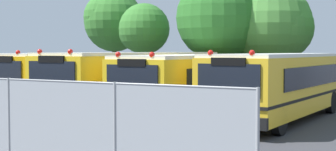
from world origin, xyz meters
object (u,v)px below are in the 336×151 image
tree_2 (221,16)px  school_bus_3 (282,83)px  tree_1 (142,30)px  school_bus_2 (205,81)px  tree_3 (273,26)px  school_bus_0 (83,77)px  school_bus_1 (141,78)px  tree_0 (112,20)px

tree_2 → school_bus_3: bearing=-53.0°
school_bus_3 → tree_1: tree_1 is taller
school_bus_2 → tree_3: tree_3 is taller
school_bus_0 → tree_3: size_ratio=1.55×
school_bus_0 → school_bus_1: size_ratio=0.88×
school_bus_0 → tree_3: 11.69m
tree_2 → tree_3: (2.65, 1.39, -0.53)m
school_bus_2 → school_bus_3: (3.23, 0.03, 0.03)m
school_bus_2 → tree_0: 16.67m
school_bus_1 → school_bus_3: bearing=-179.6°
tree_0 → tree_1: (3.89, -2.04, -0.86)m
school_bus_2 → tree_2: (-2.84, 8.07, 3.26)m
school_bus_1 → tree_0: tree_0 is taller
tree_0 → tree_1: 4.48m
tree_2 → tree_3: size_ratio=1.07×
school_bus_3 → tree_0: 19.18m
school_bus_1 → tree_3: bearing=-107.7°
school_bus_0 → tree_0: bearing=-61.8°
tree_3 → school_bus_3: bearing=-70.1°
tree_3 → tree_0: bearing=175.0°
school_bus_2 → tree_2: size_ratio=1.59×
school_bus_2 → tree_2: tree_2 is taller
school_bus_2 → tree_2: bearing=-71.2°
school_bus_2 → tree_0: tree_0 is taller
tree_0 → tree_3: 12.33m
school_bus_3 → tree_0: tree_0 is taller
tree_1 → tree_3: (8.36, 0.97, 0.13)m
tree_0 → tree_2: bearing=-14.4°
tree_2 → tree_1: bearing=175.8°
tree_1 → tree_2: (5.71, -0.42, 0.66)m
school_bus_1 → tree_2: 8.77m
tree_0 → tree_2: size_ratio=0.98×
tree_1 → school_bus_0: bearing=-76.2°
school_bus_1 → tree_3: size_ratio=1.77×
school_bus_0 → tree_1: size_ratio=1.80×
school_bus_0 → school_bus_2: 6.46m
tree_1 → school_bus_1: bearing=-57.7°
school_bus_2 → tree_1: 12.33m
school_bus_1 → tree_1: (-5.42, 8.58, 2.55)m
tree_3 → tree_2: bearing=-152.4°
school_bus_0 → school_bus_3: size_ratio=1.02×
school_bus_3 → tree_0: bearing=-32.3°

